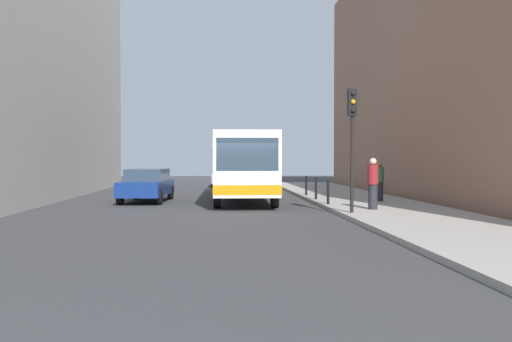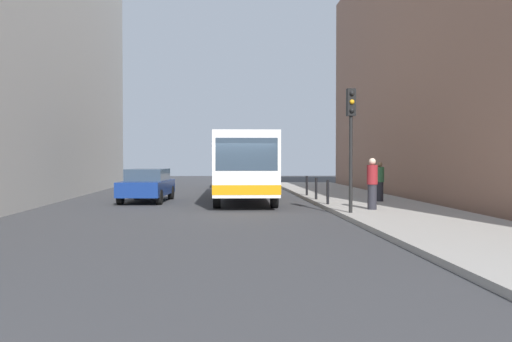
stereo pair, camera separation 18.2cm
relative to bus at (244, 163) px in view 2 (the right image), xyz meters
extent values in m
plane|color=#38383A|center=(-0.32, -4.75, -1.73)|extent=(80.00, 80.00, 0.00)
cube|color=#9E9991|center=(5.08, -4.75, -1.65)|extent=(4.40, 40.00, 0.15)
cube|color=#936B56|center=(11.18, -0.75, 5.06)|extent=(7.00, 32.00, 13.57)
cube|color=white|center=(0.00, -0.11, 0.02)|extent=(2.75, 11.05, 2.50)
cube|color=orange|center=(0.00, -0.11, -0.93)|extent=(2.77, 11.08, 0.36)
cube|color=#2D3D4C|center=(-0.13, -5.58, 0.37)|extent=(2.26, 0.11, 1.20)
cube|color=#2D3D4C|center=(0.01, 0.39, 0.37)|extent=(2.74, 9.46, 1.00)
cylinder|color=black|center=(1.04, -4.03, -1.23)|extent=(0.30, 1.01, 1.00)
cylinder|color=black|center=(-1.22, -3.98, -1.23)|extent=(0.30, 1.01, 1.00)
cylinder|color=black|center=(1.22, 3.77, -1.23)|extent=(0.30, 1.01, 1.00)
cylinder|color=black|center=(-1.04, 3.82, -1.23)|extent=(0.30, 1.01, 1.00)
cube|color=navy|center=(-4.37, -0.73, -1.09)|extent=(2.11, 4.52, 0.64)
cube|color=#2D3D4C|center=(-4.36, -0.58, -0.51)|extent=(1.77, 2.57, 0.52)
cylinder|color=black|center=(-3.66, -2.28, -1.41)|extent=(0.27, 0.65, 0.64)
cylinder|color=black|center=(-5.29, -2.17, -1.41)|extent=(0.27, 0.65, 0.64)
cylinder|color=black|center=(-3.44, 0.71, -1.41)|extent=(0.27, 0.65, 0.64)
cylinder|color=black|center=(-5.08, 0.83, -1.41)|extent=(0.27, 0.65, 0.64)
cube|color=#A5A8AD|center=(-0.64, 11.52, -1.09)|extent=(1.89, 4.44, 0.64)
cube|color=#2D3D4C|center=(-0.63, 11.67, -0.51)|extent=(1.65, 2.50, 0.52)
cylinder|color=black|center=(0.15, 10.01, -1.41)|extent=(0.23, 0.64, 0.64)
cylinder|color=black|center=(-1.49, 10.04, -1.41)|extent=(0.23, 0.64, 0.64)
cylinder|color=black|center=(0.21, 13.01, -1.41)|extent=(0.23, 0.64, 0.64)
cylinder|color=black|center=(-1.42, 13.04, -1.41)|extent=(0.23, 0.64, 0.64)
cylinder|color=black|center=(3.23, -7.53, 0.02)|extent=(0.12, 0.12, 3.20)
cube|color=black|center=(3.23, -7.53, 2.07)|extent=(0.28, 0.24, 0.90)
sphere|color=black|center=(3.23, -7.66, 2.35)|extent=(0.16, 0.16, 0.16)
sphere|color=orange|center=(3.23, -7.66, 2.07)|extent=(0.16, 0.16, 0.16)
sphere|color=black|center=(3.23, -7.66, 1.79)|extent=(0.16, 0.16, 0.16)
cylinder|color=black|center=(3.13, -4.23, -1.10)|extent=(0.11, 0.11, 0.95)
cylinder|color=black|center=(3.13, -1.67, -1.10)|extent=(0.11, 0.11, 0.95)
cylinder|color=black|center=(3.13, 0.90, -1.10)|extent=(0.11, 0.11, 0.95)
cylinder|color=#26262D|center=(4.26, -6.46, -1.13)|extent=(0.32, 0.32, 0.89)
cylinder|color=maroon|center=(4.26, -6.46, -0.35)|extent=(0.38, 0.38, 0.68)
sphere|color=beige|center=(4.26, -6.46, 0.12)|extent=(0.24, 0.24, 0.24)
cylinder|color=#26262D|center=(5.59, -2.93, -1.17)|extent=(0.32, 0.32, 0.81)
cylinder|color=#336B3F|center=(5.59, -2.93, -0.45)|extent=(0.38, 0.38, 0.63)
sphere|color=#8C6647|center=(5.59, -2.93, -0.03)|extent=(0.22, 0.22, 0.22)
camera|label=1|loc=(-1.24, -24.90, 0.21)|focal=37.44mm
camera|label=2|loc=(-1.06, -24.91, 0.21)|focal=37.44mm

